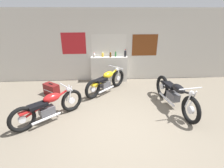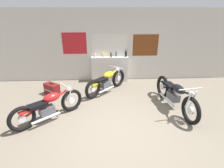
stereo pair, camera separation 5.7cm
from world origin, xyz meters
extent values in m
plane|color=#706656|center=(0.00, 0.00, 0.00)|extent=(24.00, 24.00, 0.00)
cube|color=beige|center=(0.00, 3.45, 1.40)|extent=(10.00, 0.06, 2.80)
cube|color=silver|center=(-0.12, 3.42, 1.44)|extent=(1.30, 0.01, 0.76)
cube|color=beige|center=(-0.12, 3.41, 1.44)|extent=(1.36, 0.01, 0.82)
cube|color=brown|center=(1.31, 3.42, 1.42)|extent=(1.01, 0.01, 0.83)
cube|color=#B21E23|center=(-1.47, 3.42, 1.52)|extent=(0.93, 0.01, 0.82)
cube|color=silver|center=(-0.12, 3.27, 0.51)|extent=(1.45, 0.28, 1.01)
cylinder|color=#B7B2A8|center=(-0.70, 3.25, 1.07)|extent=(0.08, 0.08, 0.12)
cone|color=#B7B2A8|center=(-0.70, 3.25, 1.15)|extent=(0.07, 0.07, 0.03)
cylinder|color=red|center=(-0.70, 3.25, 1.18)|extent=(0.03, 0.03, 0.01)
cylinder|color=gold|center=(-0.37, 3.29, 1.08)|extent=(0.09, 0.09, 0.14)
cone|color=gold|center=(-0.37, 3.29, 1.17)|extent=(0.07, 0.07, 0.04)
cylinder|color=silver|center=(-0.37, 3.29, 1.20)|extent=(0.03, 0.03, 0.02)
cylinder|color=#5B3814|center=(-0.06, 3.23, 1.09)|extent=(0.08, 0.08, 0.17)
cone|color=#5B3814|center=(-0.06, 3.23, 1.20)|extent=(0.07, 0.07, 0.05)
cylinder|color=silver|center=(-0.06, 3.23, 1.23)|extent=(0.03, 0.03, 0.02)
cylinder|color=#23662D|center=(0.14, 3.32, 1.09)|extent=(0.06, 0.06, 0.16)
cone|color=#23662D|center=(0.14, 3.32, 1.20)|extent=(0.05, 0.05, 0.05)
cylinder|color=gold|center=(0.14, 3.32, 1.23)|extent=(0.02, 0.02, 0.02)
cylinder|color=black|center=(0.52, 3.27, 1.11)|extent=(0.09, 0.09, 0.21)
cone|color=black|center=(0.52, 3.27, 1.25)|extent=(0.07, 0.07, 0.06)
cylinder|color=red|center=(0.52, 3.27, 1.29)|extent=(0.03, 0.03, 0.02)
torus|color=black|center=(-1.28, 1.00, 0.33)|extent=(0.56, 0.50, 0.65)
cylinder|color=silver|center=(-1.28, 1.00, 0.33)|extent=(0.18, 0.17, 0.18)
torus|color=black|center=(-2.31, 0.12, 0.33)|extent=(0.56, 0.50, 0.65)
cylinder|color=silver|center=(-2.31, 0.12, 0.33)|extent=(0.18, 0.17, 0.18)
cube|color=#4C4C51|center=(-1.85, 0.51, 0.31)|extent=(0.43, 0.41, 0.20)
cylinder|color=#B21919|center=(-1.85, 0.51, 0.50)|extent=(0.97, 0.84, 0.41)
ellipsoid|color=#B21919|center=(-1.72, 0.63, 0.62)|extent=(0.50, 0.48, 0.22)
cube|color=black|center=(-2.00, 0.38, 0.54)|extent=(0.50, 0.48, 0.08)
cube|color=#B21919|center=(-2.25, 0.17, 0.48)|extent=(0.30, 0.28, 0.04)
cylinder|color=silver|center=(-1.38, 1.00, 0.56)|extent=(0.15, 0.13, 0.47)
cylinder|color=silver|center=(-1.30, 0.91, 0.56)|extent=(0.15, 0.13, 0.47)
cylinder|color=silver|center=(-1.39, 0.91, 0.80)|extent=(0.44, 0.51, 0.03)
sphere|color=silver|center=(-1.34, 0.95, 0.70)|extent=(0.13, 0.13, 0.13)
cylinder|color=silver|center=(-1.83, 0.35, 0.18)|extent=(0.61, 0.53, 0.06)
torus|color=black|center=(1.83, 0.24, 0.36)|extent=(0.22, 0.74, 0.73)
cylinder|color=silver|center=(1.83, 0.24, 0.36)|extent=(0.10, 0.21, 0.20)
torus|color=black|center=(1.59, 1.75, 0.36)|extent=(0.22, 0.74, 0.73)
cylinder|color=silver|center=(1.59, 1.75, 0.36)|extent=(0.10, 0.21, 0.20)
cube|color=#4C4C51|center=(1.70, 1.07, 0.35)|extent=(0.28, 0.46, 0.22)
cylinder|color=black|center=(1.70, 1.07, 0.56)|extent=(0.27, 1.38, 0.45)
ellipsoid|color=black|center=(1.73, 0.88, 0.68)|extent=(0.32, 0.55, 0.22)
cube|color=black|center=(1.66, 1.30, 0.60)|extent=(0.32, 0.55, 0.08)
cube|color=black|center=(1.60, 1.66, 0.54)|extent=(0.19, 0.32, 0.04)
cylinder|color=silver|center=(1.88, 0.33, 0.63)|extent=(0.06, 0.19, 0.52)
cylinder|color=silver|center=(1.76, 0.31, 0.63)|extent=(0.06, 0.19, 0.52)
cylinder|color=silver|center=(1.80, 0.39, 0.89)|extent=(0.64, 0.13, 0.03)
sphere|color=silver|center=(1.81, 0.33, 0.79)|extent=(0.13, 0.13, 0.13)
cylinder|color=silver|center=(1.54, 1.16, 0.20)|extent=(0.20, 0.84, 0.06)
torus|color=black|center=(0.19, 2.70, 0.33)|extent=(0.53, 0.55, 0.65)
cylinder|color=silver|center=(0.19, 2.70, 0.33)|extent=(0.18, 0.18, 0.17)
torus|color=black|center=(-0.72, 1.74, 0.33)|extent=(0.53, 0.55, 0.65)
cylinder|color=silver|center=(-0.72, 1.74, 0.33)|extent=(0.18, 0.18, 0.17)
cube|color=#4C4C51|center=(-0.31, 2.17, 0.31)|extent=(0.41, 0.42, 0.19)
cylinder|color=yellow|center=(-0.31, 2.17, 0.50)|extent=(0.87, 0.91, 0.40)
ellipsoid|color=yellow|center=(-0.19, 2.30, 0.62)|extent=(0.48, 0.49, 0.22)
cube|color=black|center=(-0.45, 2.03, 0.54)|extent=(0.48, 0.49, 0.08)
cube|color=yellow|center=(-0.67, 1.80, 0.48)|extent=(0.28, 0.29, 0.04)
cylinder|color=silver|center=(0.10, 2.69, 0.56)|extent=(0.14, 0.14, 0.45)
cylinder|color=silver|center=(0.19, 2.61, 0.56)|extent=(0.14, 0.14, 0.45)
cylinder|color=silver|center=(0.10, 2.60, 0.79)|extent=(0.49, 0.46, 0.03)
sphere|color=silver|center=(0.14, 2.65, 0.69)|extent=(0.13, 0.13, 0.13)
cylinder|color=silver|center=(-0.27, 2.01, 0.18)|extent=(0.55, 0.57, 0.06)
cube|color=maroon|center=(-2.15, 2.07, 0.20)|extent=(0.60, 0.55, 0.40)
cube|color=silver|center=(-2.23, 1.96, 0.20)|extent=(0.37, 0.29, 0.02)
cube|color=black|center=(-2.15, 2.07, 0.41)|extent=(0.17, 0.14, 0.02)
camera|label=1|loc=(-0.39, -3.46, 2.70)|focal=28.00mm
camera|label=2|loc=(-0.34, -3.46, 2.70)|focal=28.00mm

